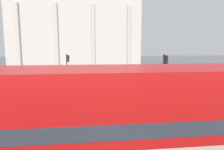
% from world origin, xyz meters
% --- Properties ---
extents(double_decker_bus, '(11.46, 2.76, 4.03)m').
position_xyz_m(double_decker_bus, '(-0.89, 3.74, 2.24)').
color(double_decker_bus, black).
rests_on(double_decker_bus, ground_plane).
extents(plaza_building_left, '(33.40, 14.70, 17.92)m').
position_xyz_m(plaza_building_left, '(-4.07, 54.06, 8.96)').
color(plaza_building_left, '#BCB2A8').
rests_on(plaza_building_left, ground_plane).
extents(traffic_light_near, '(0.42, 0.24, 4.16)m').
position_xyz_m(traffic_light_near, '(4.78, 11.76, 2.70)').
color(traffic_light_near, black).
rests_on(traffic_light_near, ground_plane).
extents(traffic_light_mid, '(0.42, 0.24, 3.89)m').
position_xyz_m(traffic_light_mid, '(-3.15, 19.44, 2.54)').
color(traffic_light_mid, black).
rests_on(traffic_light_mid, ground_plane).
extents(car_silver, '(4.20, 1.93, 1.35)m').
position_xyz_m(car_silver, '(-5.57, 20.44, 0.70)').
color(car_silver, black).
rests_on(car_silver, ground_plane).
extents(pedestrian_yellow, '(0.32, 0.32, 1.75)m').
position_xyz_m(pedestrian_yellow, '(9.93, 13.26, 1.01)').
color(pedestrian_yellow, '#282B33').
rests_on(pedestrian_yellow, ground_plane).
extents(pedestrian_blue, '(0.32, 0.32, 1.65)m').
position_xyz_m(pedestrian_blue, '(1.38, 11.55, 0.94)').
color(pedestrian_blue, '#282B33').
rests_on(pedestrian_blue, ground_plane).
extents(pedestrian_olive, '(0.32, 0.32, 1.73)m').
position_xyz_m(pedestrian_olive, '(7.43, 18.20, 1.00)').
color(pedestrian_olive, '#282B33').
rests_on(pedestrian_olive, ground_plane).
extents(pedestrian_grey, '(0.32, 0.32, 1.63)m').
position_xyz_m(pedestrian_grey, '(3.89, 12.00, 0.94)').
color(pedestrian_grey, '#282B33').
rests_on(pedestrian_grey, ground_plane).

